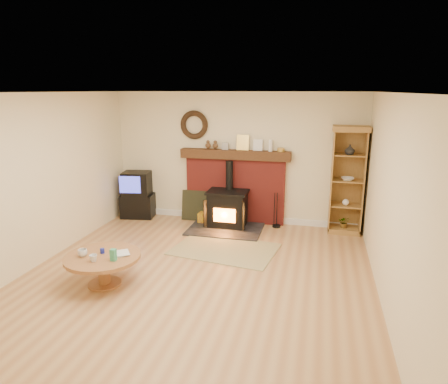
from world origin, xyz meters
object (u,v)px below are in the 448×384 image
(tv_unit, at_px, (137,196))
(coffee_table, at_px, (103,261))
(wood_stove, at_px, (227,210))
(curio_cabinet, at_px, (347,180))

(tv_unit, bearing_deg, coffee_table, -73.18)
(wood_stove, xyz_separation_m, tv_unit, (-2.00, 0.19, 0.11))
(wood_stove, relative_size, curio_cabinet, 0.70)
(wood_stove, relative_size, coffee_table, 1.35)
(wood_stove, height_order, curio_cabinet, curio_cabinet)
(wood_stove, distance_m, curio_cabinet, 2.33)
(wood_stove, bearing_deg, coffee_table, -111.95)
(curio_cabinet, relative_size, coffee_table, 1.94)
(tv_unit, relative_size, curio_cabinet, 0.49)
(tv_unit, relative_size, coffee_table, 0.94)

